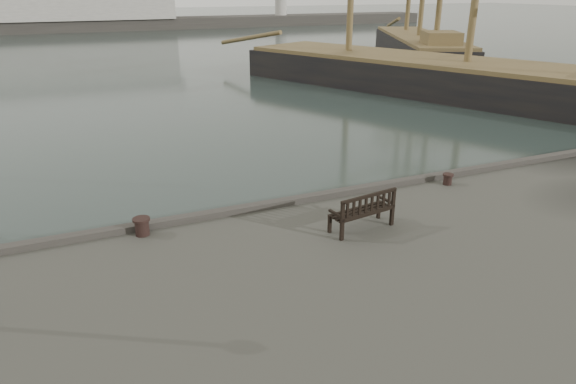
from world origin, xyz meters
name	(u,v)px	position (x,y,z in m)	size (l,w,h in m)	color
ground	(299,246)	(0.00, 0.00, 0.00)	(400.00, 400.00, 0.00)	black
breakwater	(60,6)	(-4.56, 92.00, 4.30)	(140.00, 9.50, 12.20)	#383530
bench	(362,218)	(0.68, -2.46, 1.89)	(1.87, 0.88, 1.03)	black
bollard_left	(142,227)	(-4.70, -0.50, 1.80)	(0.45, 0.45, 0.47)	black
bollard_right	(448,179)	(4.96, -0.72, 1.74)	(0.34, 0.34, 0.36)	black
tall_ship_main	(464,87)	(20.91, 16.53, 0.72)	(22.32, 37.18, 28.08)	black
tall_ship_far	(418,52)	(30.80, 35.34, 0.76)	(16.35, 26.53, 22.80)	black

